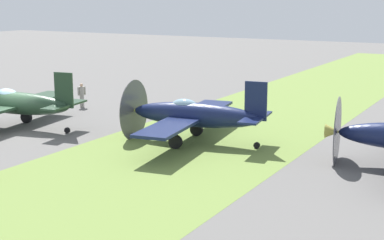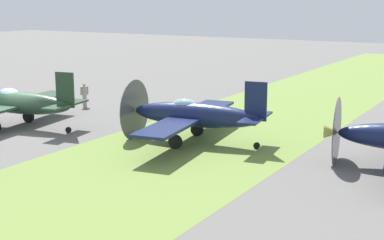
% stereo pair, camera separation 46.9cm
% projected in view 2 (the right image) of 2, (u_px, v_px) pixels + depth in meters
% --- Properties ---
extents(ground_plane, '(160.00, 160.00, 0.00)m').
position_uv_depth(ground_plane, '(8.00, 132.00, 33.81)').
color(ground_plane, '#605E5B').
extents(grass_verge, '(120.00, 11.00, 0.01)m').
position_uv_depth(grass_verge, '(167.00, 158.00, 28.38)').
color(grass_verge, olive).
rests_on(grass_verge, ground).
extents(airplane_lead, '(10.44, 8.31, 3.70)m').
position_uv_depth(airplane_lead, '(16.00, 103.00, 34.66)').
color(airplane_lead, '#233D28').
rests_on(airplane_lead, ground).
extents(airplane_wingman, '(10.37, 8.24, 3.67)m').
position_uv_depth(airplane_wingman, '(193.00, 115.00, 31.11)').
color(airplane_wingman, '#141E47').
rests_on(airplane_wingman, ground).
extents(ground_crew_mechanic, '(0.59, 0.38, 1.73)m').
position_uv_depth(ground_crew_mechanic, '(84.00, 95.00, 41.42)').
color(ground_crew_mechanic, '#9E998E').
rests_on(ground_crew_mechanic, ground).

